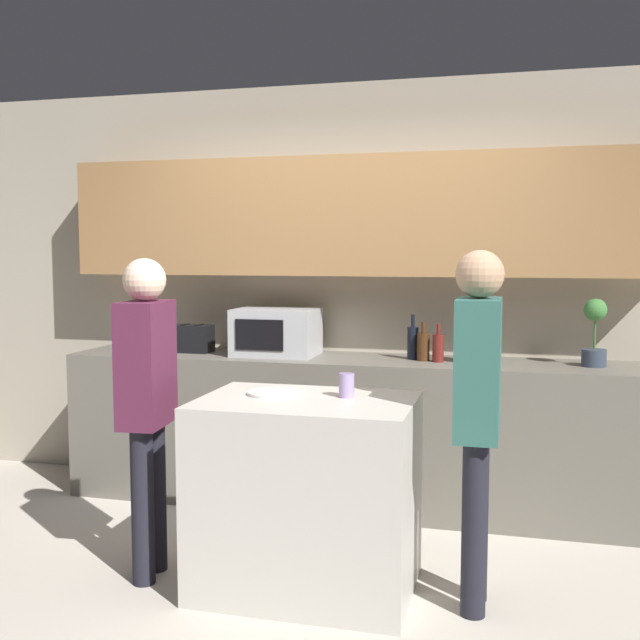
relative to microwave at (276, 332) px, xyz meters
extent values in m
plane|color=beige|center=(0.47, -1.40, -1.09)|extent=(14.00, 14.00, 0.00)
cube|color=#B2A893|center=(0.47, 0.34, 0.26)|extent=(6.40, 0.08, 2.70)
cube|color=#A37547|center=(0.47, 0.14, 0.74)|extent=(3.74, 0.32, 0.75)
cube|color=#6B665B|center=(0.47, -0.01, -0.62)|extent=(3.60, 0.62, 0.94)
cube|color=beige|center=(0.55, -1.23, -0.63)|extent=(1.01, 0.71, 0.91)
cube|color=#B7BABC|center=(0.00, 0.00, 0.00)|extent=(0.52, 0.38, 0.30)
cube|color=black|center=(-0.05, -0.19, 0.00)|extent=(0.31, 0.01, 0.19)
cube|color=black|center=(-0.59, 0.00, -0.06)|extent=(0.26, 0.16, 0.18)
cube|color=black|center=(-0.64, 0.00, 0.03)|extent=(0.02, 0.11, 0.01)
cube|color=black|center=(-0.54, 0.00, 0.03)|extent=(0.02, 0.11, 0.01)
cylinder|color=#333D4C|center=(1.93, 0.00, -0.10)|extent=(0.14, 0.14, 0.10)
cylinder|color=#38662D|center=(1.93, 0.00, 0.04)|extent=(0.01, 0.01, 0.18)
sphere|color=#3D7A38|center=(1.93, 0.00, 0.18)|extent=(0.13, 0.13, 0.13)
cylinder|color=black|center=(0.88, 0.03, -0.05)|extent=(0.07, 0.07, 0.20)
cylinder|color=black|center=(0.88, 0.03, 0.09)|extent=(0.02, 0.02, 0.08)
cylinder|color=#472814|center=(0.95, -0.01, -0.06)|extent=(0.08, 0.08, 0.17)
cylinder|color=#472814|center=(0.95, -0.01, 0.05)|extent=(0.03, 0.03, 0.07)
cylinder|color=maroon|center=(1.04, -0.04, -0.07)|extent=(0.07, 0.07, 0.17)
cylinder|color=maroon|center=(1.04, -0.04, 0.05)|extent=(0.02, 0.02, 0.06)
cylinder|color=#472814|center=(1.16, 0.08, -0.07)|extent=(0.07, 0.07, 0.16)
cylinder|color=#472814|center=(1.16, 0.08, 0.04)|extent=(0.02, 0.02, 0.06)
cylinder|color=silver|center=(1.25, -0.08, -0.03)|extent=(0.07, 0.07, 0.23)
cylinder|color=silver|center=(1.25, -0.08, 0.13)|extent=(0.02, 0.02, 0.09)
cylinder|color=white|center=(0.36, -1.16, -0.17)|extent=(0.26, 0.26, 0.01)
cylinder|color=#A68DC5|center=(0.72, -1.14, -0.12)|extent=(0.07, 0.07, 0.11)
cylinder|color=black|center=(-0.25, -1.23, -0.71)|extent=(0.11, 0.11, 0.76)
cylinder|color=black|center=(-0.23, -1.39, -0.71)|extent=(0.11, 0.11, 0.76)
cube|color=#55203A|center=(-0.24, -1.31, -0.02)|extent=(0.22, 0.36, 0.60)
sphere|color=beige|center=(-0.24, -1.31, 0.38)|extent=(0.21, 0.21, 0.21)
cylinder|color=black|center=(1.33, -1.32, -0.70)|extent=(0.11, 0.11, 0.78)
cylinder|color=black|center=(1.33, -1.16, -0.70)|extent=(0.11, 0.11, 0.78)
cube|color=#31655C|center=(1.33, -1.24, 0.00)|extent=(0.19, 0.34, 0.62)
sphere|color=tan|center=(1.33, -1.24, 0.42)|extent=(0.21, 0.21, 0.21)
camera|label=1|loc=(1.47, -4.56, 0.51)|focal=42.00mm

